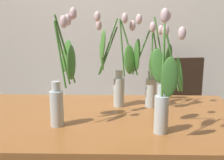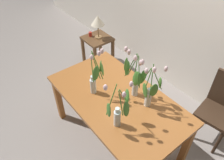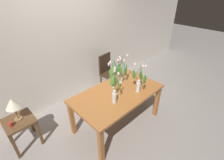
% 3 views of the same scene
% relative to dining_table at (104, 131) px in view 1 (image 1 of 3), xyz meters
% --- Properties ---
extents(room_wall_rear, '(9.00, 0.10, 2.70)m').
position_rel_dining_table_xyz_m(room_wall_rear, '(0.00, 1.43, 0.70)').
color(room_wall_rear, silver).
rests_on(room_wall_rear, ground).
extents(dining_table, '(1.60, 0.90, 0.74)m').
position_rel_dining_table_xyz_m(dining_table, '(0.00, 0.00, 0.00)').
color(dining_table, '#A3602D').
rests_on(dining_table, ground).
extents(tulip_vase_0, '(0.27, 0.26, 0.58)m').
position_rel_dining_table_xyz_m(tulip_vase_0, '(0.28, 0.17, 0.31)').
color(tulip_vase_0, silver).
rests_on(tulip_vase_0, dining_table).
extents(tulip_vase_1, '(0.28, 0.14, 0.58)m').
position_rel_dining_table_xyz_m(tulip_vase_1, '(0.08, 0.16, 0.33)').
color(tulip_vase_1, silver).
rests_on(tulip_vase_1, dining_table).
extents(tulip_vase_2, '(0.14, 0.20, 0.59)m').
position_rel_dining_table_xyz_m(tulip_vase_2, '(-0.20, -0.13, 0.31)').
color(tulip_vase_2, silver).
rests_on(tulip_vase_2, dining_table).
extents(tulip_vase_3, '(0.16, 0.27, 0.57)m').
position_rel_dining_table_xyz_m(tulip_vase_3, '(0.29, -0.22, 0.29)').
color(tulip_vase_3, silver).
rests_on(tulip_vase_3, dining_table).
extents(dining_chair, '(0.45, 0.45, 0.93)m').
position_rel_dining_table_xyz_m(dining_chair, '(0.71, 1.01, -0.12)').
color(dining_chair, '#382619').
rests_on(dining_chair, ground).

